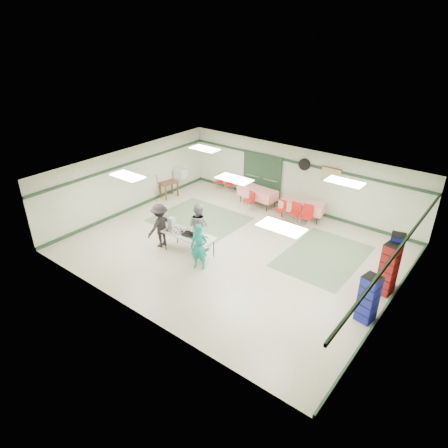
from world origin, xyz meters
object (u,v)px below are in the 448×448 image
Objects in this scene: serving_table at (189,235)px; chair_loose_b at (219,181)px; crate_stack_red at (388,269)px; volunteer_grey at (199,226)px; chair_c at (307,214)px; office_printer at (181,173)px; volunteer_dark at (160,226)px; crate_stack_blue_b at (368,299)px; chair_d at (250,198)px; chair_a at (295,211)px; dining_table_b at (258,193)px; printer_table at (169,184)px; chair_loose_a at (230,183)px; broom at (159,187)px; dining_table_a at (302,206)px; chair_b at (281,208)px; volunteer_teal at (199,247)px; crate_stack_blue_a at (393,261)px.

serving_table is 2.49× the size of chair_loose_b.
crate_stack_red is at bearing 1.74° from chair_loose_b.
volunteer_grey is 1.88× the size of chair_c.
volunteer_dark is at bearing -61.27° from office_printer.
crate_stack_blue_b reaches higher than chair_c.
volunteer_dark reaches higher than chair_d.
serving_table is 4.71m from chair_a.
serving_table is 5.93m from chair_loose_b.
dining_table_b reaches higher than printer_table.
chair_a reaches higher than chair_d.
volunteer_dark reaches higher than chair_loose_a.
crate_stack_blue_b is 10.61m from broom.
crate_stack_blue_b is (6.60, -3.96, 0.22)m from chair_d.
dining_table_a is 2.15× the size of chair_a.
serving_table is 4.50m from chair_b.
volunteer_teal is 0.95× the size of volunteer_dark.
broom reaches higher than dining_table_a.
chair_c reaches higher than chair_loose_b.
dining_table_b is 2.17× the size of chair_b.
volunteer_dark is at bearing -97.54° from chair_loose_a.
volunteer_teal is at bearing -30.80° from serving_table.
office_printer reaches higher than chair_c.
chair_d is at bearing -89.81° from volunteer_grey.
volunteer_teal is 3.14× the size of office_printer.
broom reaches higher than chair_loose_a.
crate_stack_red is (6.60, -2.39, 0.34)m from chair_d.
chair_loose_b is at bearing -65.04° from volunteer_grey.
volunteer_teal is 6.66m from office_printer.
broom is (-10.38, 0.61, -0.19)m from crate_stack_red.
printer_table is (-10.30, 2.72, -0.08)m from crate_stack_blue_b.
chair_c is at bearing -30.14° from chair_loose_a.
printer_table is (-3.69, -1.82, 0.06)m from dining_table_b.
chair_b is at bearing 10.27° from broom.
dining_table_a is 0.88m from chair_b.
chair_loose_b is at bearing 102.07° from volunteer_teal.
office_printer is at bearing -161.43° from dining_table_b.
volunteer_grey is at bearing 125.00° from volunteer_dark.
chair_loose_b is (-2.41, 0.27, -0.09)m from dining_table_b.
chair_loose_a reaches higher than printer_table.
chair_d reaches higher than serving_table.
chair_c is at bearing 134.40° from crate_stack_blue_b.
volunteer_dark is 5.95m from dining_table_a.
serving_table is at bearing -81.54° from dining_table_b.
broom is (-1.37, -2.63, 0.17)m from chair_loose_b.
printer_table is (-5.89, -1.82, 0.06)m from dining_table_a.
serving_table is 6.61m from crate_stack_blue_a.
volunteer_dark is at bearing -40.86° from printer_table.
crate_stack_red is at bearing -32.35° from chair_a.
volunteer_dark is 7.78m from crate_stack_blue_a.
volunteer_grey is (-0.87, 0.98, 0.09)m from volunteer_teal.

